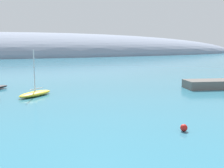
{
  "coord_description": "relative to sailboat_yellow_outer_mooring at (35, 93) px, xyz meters",
  "views": [
    {
      "loc": [
        -16.77,
        -8.07,
        7.88
      ],
      "look_at": [
        -1.54,
        29.19,
        1.95
      ],
      "focal_mm": 44.49,
      "sensor_mm": 36.0,
      "label": 1
    }
  ],
  "objects": [
    {
      "name": "mooring_buoy_red",
      "position": [
        10.33,
        -22.43,
        -0.1
      ],
      "size": [
        0.66,
        0.66,
        0.66
      ],
      "primitive_type": "sphere",
      "color": "red",
      "rests_on": "water"
    },
    {
      "name": "distant_ridge",
      "position": [
        11.27,
        147.17,
        -0.43
      ],
      "size": [
        342.13,
        81.04,
        29.7
      ],
      "primitive_type": "ellipsoid",
      "color": "gray",
      "rests_on": "ground"
    },
    {
      "name": "sailboat_yellow_outer_mooring",
      "position": [
        0.0,
        0.0,
        0.0
      ],
      "size": [
        6.02,
        5.36,
        6.95
      ],
      "rotation": [
        0.0,
        0.0,
        3.81
      ],
      "color": "yellow",
      "rests_on": "water"
    }
  ]
}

